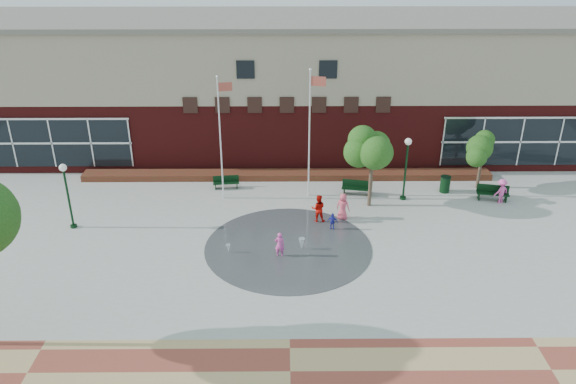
{
  "coord_description": "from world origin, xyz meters",
  "views": [
    {
      "loc": [
        -0.21,
        -21.34,
        14.58
      ],
      "look_at": [
        0.0,
        4.0,
        2.6
      ],
      "focal_mm": 35.0,
      "sensor_mm": 36.0,
      "label": 1
    }
  ],
  "objects_px": {
    "flagpole_left": "(221,133)",
    "flagpole_right": "(310,128)",
    "bench_left": "(226,185)",
    "child_splash": "(280,245)",
    "trash_can": "(445,184)"
  },
  "relations": [
    {
      "from": "flagpole_left",
      "to": "bench_left",
      "type": "xyz_separation_m",
      "value": [
        0.0,
        1.37,
        -3.84
      ]
    },
    {
      "from": "child_splash",
      "to": "bench_left",
      "type": "bearing_deg",
      "value": -63.05
    },
    {
      "from": "flagpole_left",
      "to": "flagpole_right",
      "type": "distance_m",
      "value": 5.07
    },
    {
      "from": "flagpole_left",
      "to": "trash_can",
      "type": "distance_m",
      "value": 13.79
    },
    {
      "from": "flagpole_right",
      "to": "bench_left",
      "type": "bearing_deg",
      "value": -178.45
    },
    {
      "from": "bench_left",
      "to": "trash_can",
      "type": "height_order",
      "value": "trash_can"
    },
    {
      "from": "bench_left",
      "to": "child_splash",
      "type": "xyz_separation_m",
      "value": [
        3.33,
        -7.92,
        0.4
      ]
    },
    {
      "from": "flagpole_left",
      "to": "child_splash",
      "type": "relative_size",
      "value": 5.59
    },
    {
      "from": "trash_can",
      "to": "child_splash",
      "type": "relative_size",
      "value": 0.78
    },
    {
      "from": "flagpole_left",
      "to": "bench_left",
      "type": "distance_m",
      "value": 4.08
    },
    {
      "from": "flagpole_left",
      "to": "flagpole_right",
      "type": "xyz_separation_m",
      "value": [
        5.06,
        0.32,
        0.19
      ]
    },
    {
      "from": "flagpole_left",
      "to": "flagpole_right",
      "type": "height_order",
      "value": "flagpole_right"
    },
    {
      "from": "trash_can",
      "to": "child_splash",
      "type": "bearing_deg",
      "value": -143.83
    },
    {
      "from": "flagpole_right",
      "to": "trash_can",
      "type": "relative_size",
      "value": 7.43
    },
    {
      "from": "flagpole_right",
      "to": "child_splash",
      "type": "distance_m",
      "value": 7.96
    }
  ]
}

